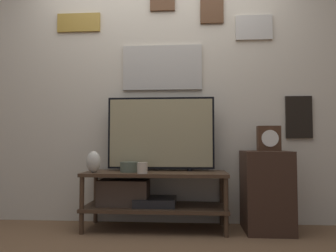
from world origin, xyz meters
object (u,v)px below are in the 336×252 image
Objects in this scene: television at (161,133)px; vase_wide_bowl at (129,167)px; vase_urn_stoneware at (93,162)px; candle_jar at (142,168)px; mantel_clock at (269,138)px.

television is 6.08× the size of vase_wide_bowl.
candle_jar is at bearing -7.57° from vase_urn_stoneware.
vase_wide_bowl is (0.30, 0.08, -0.05)m from vase_urn_stoneware.
vase_wide_bowl is at bearing 135.26° from candle_jar.
mantel_clock is (1.53, 0.16, 0.20)m from vase_urn_stoneware.
vase_wide_bowl is (-0.27, -0.14, -0.30)m from television.
vase_urn_stoneware is 1.99× the size of candle_jar.
mantel_clock is at bearing 4.01° from vase_wide_bowl.
candle_jar is (0.44, -0.06, -0.05)m from vase_urn_stoneware.
mantel_clock reaches higher than candle_jar.
vase_urn_stoneware is at bearing -165.38° from vase_wide_bowl.
vase_urn_stoneware is 0.84× the size of mantel_clock.
television is at bearing 21.28° from vase_urn_stoneware.
vase_wide_bowl is at bearing -151.88° from television.
television is at bearing 28.12° from vase_wide_bowl.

